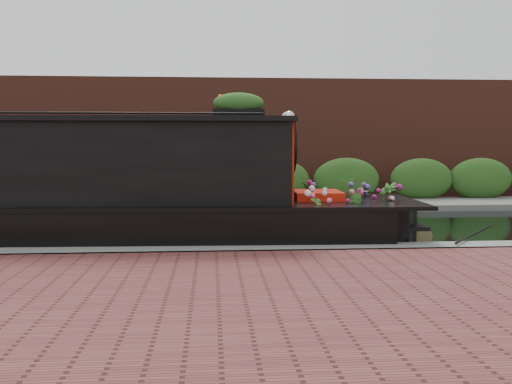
{
  "coord_description": "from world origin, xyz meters",
  "views": [
    {
      "loc": [
        0.22,
        -12.09,
        1.89
      ],
      "look_at": [
        1.11,
        -0.6,
        0.89
      ],
      "focal_mm": 40.0,
      "sensor_mm": 36.0,
      "label": 1
    }
  ],
  "objects": [
    {
      "name": "far_hedge",
      "position": [
        0.0,
        5.1,
        0.0
      ],
      "size": [
        40.0,
        1.1,
        2.8
      ],
      "primitive_type": "cube",
      "color": "#28511B",
      "rests_on": "ground"
    },
    {
      "name": "near_bank_coping",
      "position": [
        0.0,
        -3.3,
        0.0
      ],
      "size": [
        40.0,
        0.6,
        0.5
      ],
      "primitive_type": "cube",
      "color": "gray",
      "rests_on": "ground"
    },
    {
      "name": "narrowboat",
      "position": [
        -2.8,
        -1.9,
        0.89
      ],
      "size": [
        12.82,
        2.65,
        3.01
      ],
      "rotation": [
        0.0,
        0.0,
        -0.03
      ],
      "color": "black",
      "rests_on": "ground"
    },
    {
      "name": "rope_fender",
      "position": [
        4.05,
        -1.9,
        0.18
      ],
      "size": [
        0.35,
        0.4,
        0.35
      ],
      "primitive_type": "cylinder",
      "rotation": [
        1.57,
        0.0,
        0.0
      ],
      "color": "olive",
      "rests_on": "ground"
    },
    {
      "name": "ground",
      "position": [
        0.0,
        0.0,
        0.0
      ],
      "size": [
        80.0,
        80.0,
        0.0
      ],
      "primitive_type": "plane",
      "color": "black",
      "rests_on": "ground"
    },
    {
      "name": "far_bank_path",
      "position": [
        0.0,
        4.2,
        0.0
      ],
      "size": [
        40.0,
        2.4,
        0.34
      ],
      "primitive_type": "cube",
      "color": "slate",
      "rests_on": "ground"
    },
    {
      "name": "far_brick_wall",
      "position": [
        0.0,
        7.2,
        0.0
      ],
      "size": [
        40.0,
        1.0,
        8.0
      ],
      "primitive_type": "cube",
      "color": "brown",
      "rests_on": "ground"
    },
    {
      "name": "near_bank_pavers",
      "position": [
        0.0,
        -7.0,
        0.0
      ],
      "size": [
        40.0,
        7.0,
        0.5
      ],
      "primitive_type": "cube",
      "color": "brown",
      "rests_on": "ground"
    }
  ]
}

